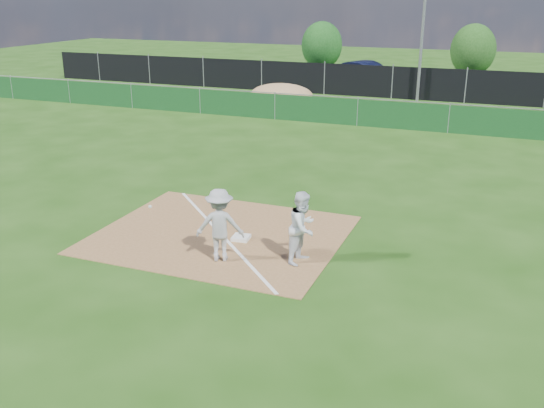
# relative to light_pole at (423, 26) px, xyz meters

# --- Properties ---
(ground) EXTENTS (90.00, 90.00, 0.00)m
(ground) POSITION_rel_light_pole_xyz_m (-1.50, -12.70, -4.00)
(ground) COLOR #1C430E
(ground) RESTS_ON ground
(infield_dirt) EXTENTS (6.00, 5.00, 0.02)m
(infield_dirt) POSITION_rel_light_pole_xyz_m (-1.50, -21.70, -3.99)
(infield_dirt) COLOR brown
(infield_dirt) RESTS_ON ground
(foul_line) EXTENTS (5.01, 5.01, 0.01)m
(foul_line) POSITION_rel_light_pole_xyz_m (-1.50, -21.70, -3.98)
(foul_line) COLOR white
(foul_line) RESTS_ON infield_dirt
(green_fence) EXTENTS (44.00, 0.05, 1.20)m
(green_fence) POSITION_rel_light_pole_xyz_m (-1.50, -7.70, -3.40)
(green_fence) COLOR #103C18
(green_fence) RESTS_ON ground
(dirt_mound) EXTENTS (3.38, 2.60, 1.17)m
(dirt_mound) POSITION_rel_light_pole_xyz_m (-6.50, -4.20, -3.42)
(dirt_mound) COLOR #9E774C
(dirt_mound) RESTS_ON ground
(black_fence) EXTENTS (46.00, 0.04, 1.80)m
(black_fence) POSITION_rel_light_pole_xyz_m (-1.50, 0.30, -3.10)
(black_fence) COLOR black
(black_fence) RESTS_ON ground
(parking_lot) EXTENTS (46.00, 9.00, 0.01)m
(parking_lot) POSITION_rel_light_pole_xyz_m (-1.50, 5.30, -4.00)
(parking_lot) COLOR black
(parking_lot) RESTS_ON ground
(light_pole) EXTENTS (0.16, 0.16, 8.00)m
(light_pole) POSITION_rel_light_pole_xyz_m (0.00, 0.00, 0.00)
(light_pole) COLOR slate
(light_pole) RESTS_ON ground
(first_base) EXTENTS (0.45, 0.45, 0.09)m
(first_base) POSITION_rel_light_pole_xyz_m (-0.88, -21.82, -3.94)
(first_base) COLOR white
(first_base) RESTS_ON infield_dirt
(play_at_first) EXTENTS (2.49, 0.95, 1.68)m
(play_at_first) POSITION_rel_light_pole_xyz_m (-0.82, -23.07, -3.14)
(play_at_first) COLOR #B0AFB2
(play_at_first) RESTS_ON infield_dirt
(runner) EXTENTS (0.76, 0.91, 1.66)m
(runner) POSITION_rel_light_pole_xyz_m (0.93, -22.45, -3.17)
(runner) COLOR silver
(runner) RESTS_ON ground
(car_left) EXTENTS (4.23, 2.14, 1.38)m
(car_left) POSITION_rel_light_pole_xyz_m (-7.41, 4.45, -3.30)
(car_left) COLOR #9B9EA3
(car_left) RESTS_ON parking_lot
(car_mid) EXTENTS (4.97, 3.43, 1.55)m
(car_mid) POSITION_rel_light_pole_xyz_m (-3.88, 4.26, -3.21)
(car_mid) COLOR black
(car_mid) RESTS_ON parking_lot
(car_right) EXTENTS (4.41, 2.16, 1.24)m
(car_right) POSITION_rel_light_pole_xyz_m (2.12, 4.25, -3.37)
(car_right) COLOR black
(car_right) RESTS_ON parking_lot
(tree_left) EXTENTS (3.08, 3.08, 3.65)m
(tree_left) POSITION_rel_light_pole_xyz_m (-9.02, 11.07, -2.12)
(tree_left) COLOR #382316
(tree_left) RESTS_ON ground
(tree_mid) EXTENTS (3.10, 3.10, 3.68)m
(tree_mid) POSITION_rel_light_pole_xyz_m (1.97, 11.25, -2.11)
(tree_mid) COLOR #382316
(tree_mid) RESTS_ON ground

